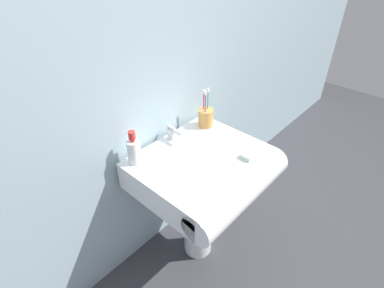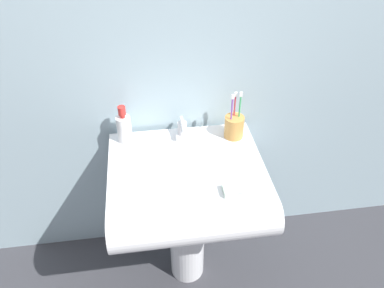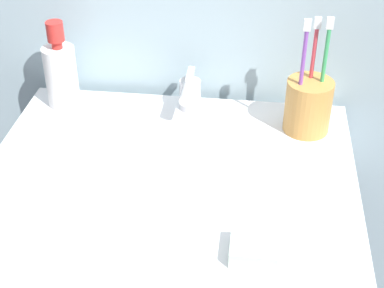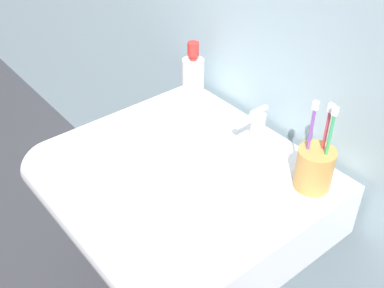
# 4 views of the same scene
# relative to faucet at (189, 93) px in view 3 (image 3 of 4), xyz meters

# --- Properties ---
(sink_basin) EXTENTS (0.62, 0.57, 0.15)m
(sink_basin) POSITION_rel_faucet_xyz_m (-0.01, -0.25, -0.11)
(sink_basin) COLOR white
(sink_basin) RESTS_ON sink_pedestal
(faucet) EXTENTS (0.04, 0.11, 0.08)m
(faucet) POSITION_rel_faucet_xyz_m (0.00, 0.00, 0.00)
(faucet) COLOR silver
(faucet) RESTS_ON sink_basin
(toothbrush_cup) EXTENTS (0.08, 0.08, 0.22)m
(toothbrush_cup) POSITION_rel_faucet_xyz_m (0.22, -0.04, 0.01)
(toothbrush_cup) COLOR #D19347
(toothbrush_cup) RESTS_ON sink_basin
(soap_bottle) EXTENTS (0.06, 0.06, 0.17)m
(soap_bottle) POSITION_rel_faucet_xyz_m (-0.25, -0.00, 0.03)
(soap_bottle) COLOR white
(soap_bottle) RESTS_ON sink_basin
(bar_soap) EXTENTS (0.07, 0.06, 0.02)m
(bar_soap) POSITION_rel_faucet_xyz_m (0.14, -0.38, -0.03)
(bar_soap) COLOR silver
(bar_soap) RESTS_ON sink_basin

